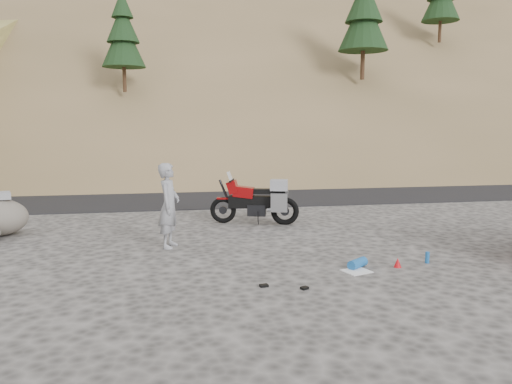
% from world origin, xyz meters
% --- Properties ---
extents(ground, '(140.00, 140.00, 0.00)m').
position_xyz_m(ground, '(0.00, 0.00, 0.00)').
color(ground, '#3B3937').
rests_on(ground, ground).
extents(road, '(120.00, 7.00, 0.05)m').
position_xyz_m(road, '(0.00, 9.00, 0.00)').
color(road, black).
rests_on(road, ground).
extents(hillside, '(120.00, 73.00, 46.72)m').
position_xyz_m(hillside, '(-0.05, 40.88, 11.08)').
color(hillside, brown).
rests_on(hillside, ground).
extents(motorcycle, '(2.39, 1.10, 1.46)m').
position_xyz_m(motorcycle, '(0.26, 2.98, 0.62)').
color(motorcycle, black).
rests_on(motorcycle, ground).
extents(man, '(0.62, 0.78, 1.87)m').
position_xyz_m(man, '(-2.14, 0.75, 0.00)').
color(man, gray).
rests_on(man, ground).
extents(gear_white_cloth, '(0.57, 0.54, 0.02)m').
position_xyz_m(gear_white_cloth, '(1.24, -1.75, 0.01)').
color(gear_white_cloth, white).
rests_on(gear_white_cloth, ground).
extents(gear_blue_mat, '(0.47, 0.42, 0.18)m').
position_xyz_m(gear_blue_mat, '(1.35, -1.53, 0.09)').
color(gear_blue_mat, '#1B5DA5').
rests_on(gear_blue_mat, ground).
extents(gear_bottle, '(0.09, 0.09, 0.22)m').
position_xyz_m(gear_bottle, '(2.82, -1.45, 0.11)').
color(gear_bottle, '#1B5DA5').
rests_on(gear_bottle, ground).
extents(gear_funnel, '(0.17, 0.17, 0.18)m').
position_xyz_m(gear_funnel, '(2.12, -1.62, 0.09)').
color(gear_funnel, red).
rests_on(gear_funnel, ground).
extents(gear_glove_a, '(0.15, 0.12, 0.04)m').
position_xyz_m(gear_glove_a, '(-0.61, -2.30, 0.02)').
color(gear_glove_a, black).
rests_on(gear_glove_a, ground).
extents(gear_glove_b, '(0.15, 0.14, 0.04)m').
position_xyz_m(gear_glove_b, '(0.02, -2.54, 0.02)').
color(gear_glove_b, black).
rests_on(gear_glove_b, ground).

